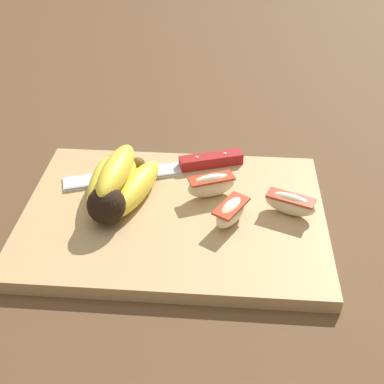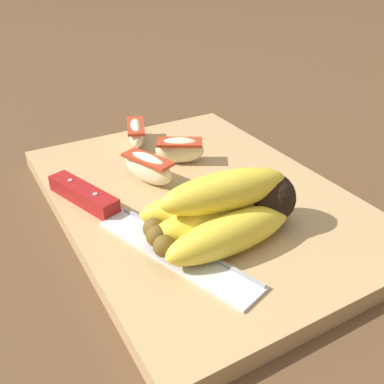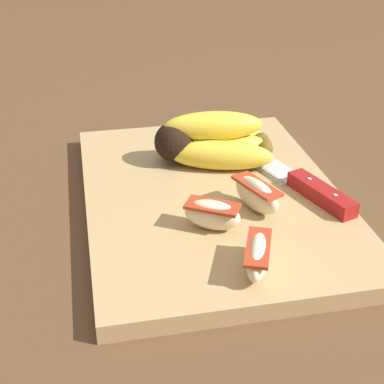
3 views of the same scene
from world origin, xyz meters
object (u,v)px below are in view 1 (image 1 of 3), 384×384
at_px(chefs_knife, 181,166).
at_px(apple_wedge_far, 211,185).
at_px(apple_wedge_middle, 231,214).
at_px(banana_bunch, 117,185).
at_px(apple_wedge_near, 290,203).

distance_m(chefs_knife, apple_wedge_far, 0.08).
distance_m(apple_wedge_middle, apple_wedge_far, 0.07).
bearing_deg(chefs_knife, apple_wedge_far, 127.43).
distance_m(chefs_knife, apple_wedge_middle, 0.15).
height_order(banana_bunch, apple_wedge_near, banana_bunch).
bearing_deg(apple_wedge_middle, banana_bunch, -14.33).
xyz_separation_m(chefs_knife, apple_wedge_middle, (-0.08, 0.13, 0.01)).
height_order(apple_wedge_near, apple_wedge_middle, apple_wedge_middle).
bearing_deg(chefs_knife, apple_wedge_middle, 121.72).
distance_m(chefs_knife, apple_wedge_near, 0.19).
xyz_separation_m(apple_wedge_middle, apple_wedge_far, (0.03, -0.06, 0.00)).
xyz_separation_m(apple_wedge_near, apple_wedge_far, (0.11, -0.03, 0.00)).
height_order(apple_wedge_near, apple_wedge_far, apple_wedge_far).
height_order(banana_bunch, apple_wedge_far, banana_bunch).
bearing_deg(apple_wedge_far, apple_wedge_middle, 114.94).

